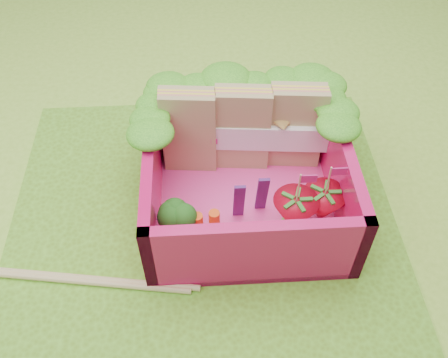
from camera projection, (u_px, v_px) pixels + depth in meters
name	position (u px, v px, depth m)	size (l,w,h in m)	color
ground	(204.00, 230.00, 3.36)	(14.00, 14.00, 0.00)	#90C938
placemat	(204.00, 229.00, 3.35)	(2.60, 2.60, 0.03)	#649E23
bento_floor	(245.00, 200.00, 3.47)	(1.30, 1.30, 0.05)	#FE40A0
bento_box	(246.00, 176.00, 3.28)	(1.30, 1.30, 0.55)	#D8125A
lettuce_ruffle	(242.00, 93.00, 3.33)	(1.43, 0.77, 0.11)	#238117
sandwich_stack	(243.00, 129.00, 3.44)	(1.19, 0.28, 0.65)	#A48756
broccoli	(174.00, 219.00, 3.09)	(0.32, 0.32, 0.27)	#75A851
carrot_sticks	(206.00, 226.00, 3.14)	(0.17, 0.08, 0.25)	#FA5415
purple_wedges	(251.00, 198.00, 3.20)	(0.22, 0.07, 0.38)	#521C63
strawberry_left	(294.00, 215.00, 3.16)	(0.29, 0.29, 0.53)	red
strawberry_right	(322.00, 207.00, 3.21)	(0.27, 0.27, 0.51)	red
snap_peas	(300.00, 216.00, 3.31)	(0.60, 0.50, 0.05)	green
chopsticks	(25.00, 274.00, 3.08)	(2.17, 0.39, 0.04)	#DBC378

